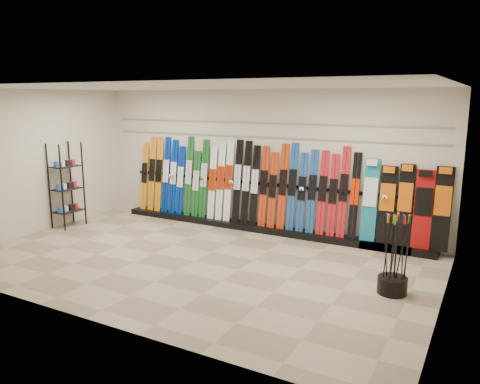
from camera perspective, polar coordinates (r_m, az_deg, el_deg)
The scene contains 13 objects.
floor at distance 8.35m, azimuth -5.54°, elevation -8.38°, with size 8.00×8.00×0.00m, color gray.
back_wall at distance 10.11m, azimuth 2.30°, elevation 3.90°, with size 8.00×8.00×0.00m, color beige.
left_wall at distance 10.74m, azimuth -23.68°, elevation 3.38°, with size 5.00×5.00×0.00m, color beige.
right_wall at distance 6.63m, azimuth 24.15°, elevation -1.11°, with size 5.00×5.00×0.00m, color beige.
ceiling at distance 7.86m, azimuth -5.97°, elevation 12.66°, with size 8.00×8.00×0.00m, color silver.
ski_rack_base at distance 10.11m, azimuth 2.82°, elevation -4.45°, with size 8.00×0.40×0.12m, color black.
skis at distance 10.27m, azimuth -0.37°, elevation 1.06°, with size 5.38×0.28×1.83m.
snowboards at distance 9.15m, azimuth 19.49°, elevation -1.58°, with size 1.58×0.24×1.57m.
accessory_rack at distance 10.97m, azimuth -20.38°, elevation 0.80°, with size 0.40×0.60×1.87m, color black.
pole_bin at distance 7.34m, azimuth 18.06°, elevation -10.74°, with size 0.43×0.43×0.25m, color black.
ski_poles at distance 7.15m, azimuth 18.53°, elevation -7.22°, with size 0.39×0.30×1.18m.
slatwall_rail_0 at distance 10.04m, azimuth 2.27°, elevation 6.71°, with size 7.60×0.02×0.03m, color gray.
slatwall_rail_1 at distance 10.02m, azimuth 2.28°, elevation 8.42°, with size 7.60×0.02×0.03m, color gray.
Camera 1 is at (4.46, -6.48, 2.82)m, focal length 35.00 mm.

